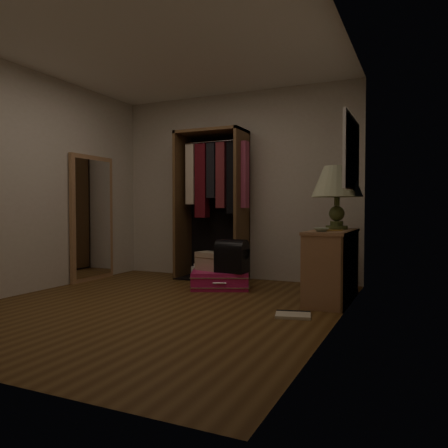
{
  "coord_description": "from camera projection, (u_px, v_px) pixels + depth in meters",
  "views": [
    {
      "loc": [
        2.41,
        -3.68,
        0.98
      ],
      "look_at": [
        0.3,
        0.95,
        0.8
      ],
      "focal_mm": 35.0,
      "sensor_mm": 36.0,
      "label": 1
    }
  ],
  "objects": [
    {
      "name": "floor_book",
      "position": [
        293.0,
        315.0,
        3.98
      ],
      "size": [
        0.36,
        0.32,
        0.03
      ],
      "rotation": [
        0.0,
        0.0,
        0.24
      ],
      "color": "beige",
      "rests_on": "ground"
    },
    {
      "name": "room_walls",
      "position": [
        166.0,
        156.0,
        4.33
      ],
      "size": [
        3.52,
        4.02,
        2.6
      ],
      "color": "beige",
      "rests_on": "ground"
    },
    {
      "name": "console_bookshelf",
      "position": [
        332.0,
        264.0,
        4.67
      ],
      "size": [
        0.42,
        1.12,
        0.75
      ],
      "color": "#996B4A",
      "rests_on": "ground"
    },
    {
      "name": "white_jug",
      "position": [
        196.0,
        273.0,
        6.0
      ],
      "size": [
        0.15,
        0.15,
        0.22
      ],
      "rotation": [
        0.0,
        0.0,
        -0.19
      ],
      "color": "white",
      "rests_on": "ground"
    },
    {
      "name": "black_bag",
      "position": [
        232.0,
        255.0,
        5.23
      ],
      "size": [
        0.38,
        0.26,
        0.4
      ],
      "rotation": [
        0.0,
        0.0,
        -0.07
      ],
      "color": "black",
      "rests_on": "pink_suitcase"
    },
    {
      "name": "ground",
      "position": [
        158.0,
        306.0,
        4.37
      ],
      "size": [
        4.0,
        4.0,
        0.0
      ],
      "primitive_type": "plane",
      "color": "#513517",
      "rests_on": "ground"
    },
    {
      "name": "open_wardrobe",
      "position": [
        214.0,
        191.0,
        6.03
      ],
      "size": [
        1.02,
        0.5,
        2.05
      ],
      "color": "brown",
      "rests_on": "ground"
    },
    {
      "name": "train_case",
      "position": [
        210.0,
        261.0,
        5.42
      ],
      "size": [
        0.39,
        0.32,
        0.24
      ],
      "rotation": [
        0.0,
        0.0,
        -0.3
      ],
      "color": "tan",
      "rests_on": "pink_suitcase"
    },
    {
      "name": "pink_suitcase",
      "position": [
        220.0,
        280.0,
        5.35
      ],
      "size": [
        0.85,
        0.74,
        0.21
      ],
      "rotation": [
        0.0,
        0.0,
        0.41
      ],
      "color": "#CA1863",
      "rests_on": "ground"
    },
    {
      "name": "floor_mirror",
      "position": [
        92.0,
        218.0,
        5.96
      ],
      "size": [
        0.06,
        0.8,
        1.7
      ],
      "color": "#A57850",
      "rests_on": "ground"
    },
    {
      "name": "ceramic_bowl",
      "position": [
        321.0,
        230.0,
        4.35
      ],
      "size": [
        0.18,
        0.18,
        0.04
      ],
      "primitive_type": "imported",
      "rotation": [
        0.0,
        0.0,
        0.18
      ],
      "color": "#95B39B",
      "rests_on": "console_bookshelf"
    },
    {
      "name": "brass_tray",
      "position": [
        331.0,
        230.0,
        4.56
      ],
      "size": [
        0.29,
        0.29,
        0.01
      ],
      "rotation": [
        0.0,
        0.0,
        0.21
      ],
      "color": "#B69446",
      "rests_on": "console_bookshelf"
    },
    {
      "name": "table_lamp",
      "position": [
        337.0,
        183.0,
        4.83
      ],
      "size": [
        0.73,
        0.73,
        0.7
      ],
      "rotation": [
        0.0,
        0.0,
        -0.37
      ],
      "color": "#414F26",
      "rests_on": "console_bookshelf"
    }
  ]
}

